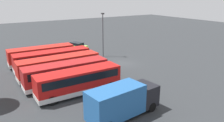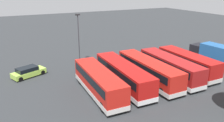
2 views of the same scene
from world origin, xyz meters
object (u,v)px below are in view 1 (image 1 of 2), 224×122
bus_single_deck_fifth (42,55)px  bus_single_deck_near_end (79,81)px  box_truck_blue (123,100)px  car_hatchback_silver (77,46)px  bus_single_deck_second (67,73)px  waste_bin_yellow (104,60)px  bus_single_deck_fourth (53,59)px  bus_single_deck_third (59,66)px  lamp_post_tall (103,32)px

bus_single_deck_fifth → bus_single_deck_near_end: bearing=-178.4°
box_truck_blue → car_hatchback_silver: box_truck_blue is taller
bus_single_deck_second → waste_bin_yellow: (5.50, -8.88, -1.15)m
box_truck_blue → bus_single_deck_fourth: bearing=3.4°
car_hatchback_silver → bus_single_deck_fourth: bearing=139.8°
bus_single_deck_near_end → bus_single_deck_second: same height
bus_single_deck_third → waste_bin_yellow: 8.94m
bus_single_deck_near_end → waste_bin_yellow: bus_single_deck_near_end is taller
bus_single_deck_fourth → bus_single_deck_fifth: 3.70m
bus_single_deck_second → car_hatchback_silver: 19.76m
bus_single_deck_near_end → bus_single_deck_fifth: same height
bus_single_deck_near_end → car_hatchback_silver: bearing=-23.4°
bus_single_deck_fifth → box_truck_blue: 21.22m
bus_single_deck_near_end → bus_single_deck_fourth: bearing=-1.6°
bus_single_deck_near_end → waste_bin_yellow: size_ratio=10.70×
bus_single_deck_fifth → lamp_post_tall: 11.62m
bus_single_deck_near_end → waste_bin_yellow: 12.49m
bus_single_deck_third → box_truck_blue: size_ratio=1.50×
bus_single_deck_third → car_hatchback_silver: (14.05, -8.98, -0.92)m
bus_single_deck_third → box_truck_blue: bearing=-174.7°
waste_bin_yellow → car_hatchback_silver: bearing=-1.7°
bus_single_deck_third → waste_bin_yellow: size_ratio=12.17×
bus_single_deck_third → box_truck_blue: box_truck_blue is taller
bus_single_deck_second → lamp_post_tall: 14.66m
bus_single_deck_near_end → box_truck_blue: size_ratio=1.32×
bus_single_deck_fifth → waste_bin_yellow: bearing=-120.0°
lamp_post_tall → bus_single_deck_fourth: bearing=101.9°
bus_single_deck_second → waste_bin_yellow: size_ratio=11.56×
bus_single_deck_near_end → box_truck_blue: (-7.00, -1.34, 0.09)m
bus_single_deck_second → bus_single_deck_near_end: bearing=-176.6°
bus_single_deck_near_end → car_hatchback_silver: bus_single_deck_near_end is taller
bus_single_deck_fourth → bus_single_deck_second: bearing=176.0°
bus_single_deck_near_end → bus_single_deck_second: bearing=3.4°
lamp_post_tall → waste_bin_yellow: (-3.79, 2.03, -4.28)m
bus_single_deck_near_end → bus_single_deck_fourth: same height
bus_single_deck_near_end → bus_single_deck_second: (3.41, 0.20, 0.00)m
bus_single_deck_fourth → box_truck_blue: (-17.51, -1.05, 0.08)m
bus_single_deck_fifth → waste_bin_yellow: (-5.24, -9.07, -1.15)m
car_hatchback_silver → bus_single_deck_third: bearing=147.4°
bus_single_deck_third → bus_single_deck_near_end: bearing=179.5°
box_truck_blue → car_hatchback_silver: 28.91m
bus_single_deck_near_end → lamp_post_tall: (12.70, -10.70, 3.13)m
bus_single_deck_fourth → waste_bin_yellow: bearing=-100.8°
bus_single_deck_second → bus_single_deck_third: same height
bus_single_deck_near_end → bus_single_deck_fifth: size_ratio=0.95×
bus_single_deck_second → box_truck_blue: (-10.41, -1.55, 0.08)m
bus_single_deck_fifth → bus_single_deck_third: bearing=-176.4°
bus_single_deck_third → car_hatchback_silver: size_ratio=2.36×
bus_single_deck_near_end → bus_single_deck_third: (6.80, -0.06, 0.00)m
bus_single_deck_near_end → box_truck_blue: box_truck_blue is taller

